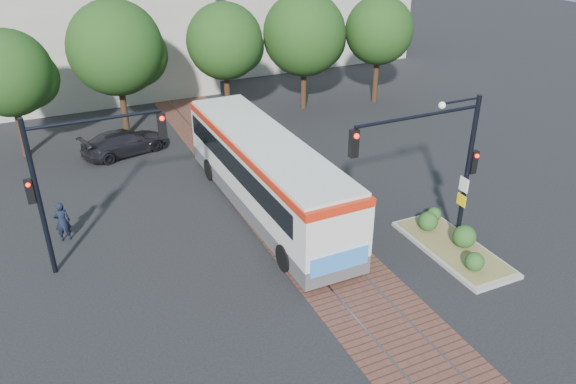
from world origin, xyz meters
name	(u,v)px	position (x,y,z in m)	size (l,w,h in m)	color
ground	(333,266)	(0.00, 0.00, 0.00)	(120.00, 120.00, 0.00)	black
trackbed	(288,218)	(0.00, 4.00, 0.01)	(3.60, 40.00, 0.02)	brown
tree_row	(218,44)	(1.21, 16.42, 4.85)	(26.40, 5.60, 7.67)	#382314
warehouses	(145,26)	(-0.53, 28.75, 3.81)	(40.00, 13.00, 8.00)	#ADA899
city_bus	(265,170)	(-0.56, 5.16, 1.88)	(2.95, 12.69, 3.38)	#49484B
traffic_island	(452,242)	(4.82, -0.90, 0.33)	(2.20, 5.20, 1.13)	gray
signal_pole_main	(444,155)	(3.86, -0.81, 4.16)	(5.49, 0.46, 6.00)	black
signal_pole_left	(69,172)	(-8.37, 4.00, 3.86)	(4.99, 0.34, 6.00)	black
officer	(62,221)	(-8.93, 6.18, 0.85)	(0.62, 0.41, 1.70)	black
parked_car	(125,142)	(-5.10, 14.00, 0.67)	(1.87, 4.59, 1.33)	black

